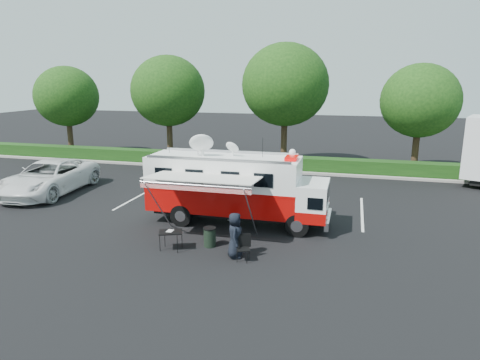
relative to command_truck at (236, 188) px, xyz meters
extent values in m
plane|color=black|center=(0.07, 0.00, -1.67)|extent=(120.00, 120.00, 0.00)
cube|color=#9E998E|center=(4.07, 11.00, -1.59)|extent=(60.00, 0.35, 0.15)
cube|color=black|center=(4.07, 11.90, -1.17)|extent=(60.00, 1.20, 1.00)
cylinder|color=black|center=(-17.93, 13.00, 0.33)|extent=(0.44, 0.44, 4.00)
ellipsoid|color=#14380F|center=(-17.93, 13.00, 3.29)|extent=(5.12, 5.12, 4.86)
cylinder|color=black|center=(-8.93, 13.00, 0.53)|extent=(0.44, 0.44, 4.40)
ellipsoid|color=#14380F|center=(-8.93, 13.00, 3.79)|extent=(5.63, 5.63, 5.35)
cylinder|color=black|center=(0.07, 13.00, 0.73)|extent=(0.44, 0.44, 4.80)
ellipsoid|color=#14380F|center=(0.07, 13.00, 4.28)|extent=(6.14, 6.14, 5.84)
cylinder|color=black|center=(9.07, 13.00, 0.33)|extent=(0.44, 0.44, 4.00)
ellipsoid|color=#14380F|center=(9.07, 13.00, 3.29)|extent=(5.12, 5.12, 4.86)
cube|color=silver|center=(-12.43, 3.00, -1.66)|extent=(0.12, 5.50, 0.01)
cube|color=silver|center=(-6.43, 3.00, -1.66)|extent=(0.12, 5.50, 0.01)
cube|color=silver|center=(-0.43, 3.00, -1.66)|extent=(0.12, 5.50, 0.01)
cube|color=silver|center=(5.57, 3.00, -1.66)|extent=(0.12, 5.50, 0.01)
cube|color=black|center=(0.07, 0.00, -1.18)|extent=(7.61, 1.24, 0.27)
cylinder|color=black|center=(2.90, -0.97, -1.18)|extent=(0.97, 0.28, 0.97)
cylinder|color=black|center=(2.90, 0.97, -1.18)|extent=(0.97, 0.28, 0.97)
cylinder|color=black|center=(-2.23, -0.97, -1.18)|extent=(0.97, 0.28, 0.97)
cylinder|color=black|center=(-2.23, 0.97, -1.18)|extent=(0.97, 0.28, 0.97)
cube|color=silver|center=(4.10, 0.00, -1.14)|extent=(0.18, 2.21, 0.35)
cube|color=white|center=(3.43, 0.00, -0.30)|extent=(1.24, 2.21, 1.51)
cube|color=#B00907|center=(3.43, 0.00, -0.83)|extent=(1.26, 2.23, 0.49)
cube|color=black|center=(4.01, 0.00, -0.03)|extent=(0.11, 1.91, 0.62)
cube|color=#B00907|center=(-0.55, 0.00, -0.52)|extent=(6.73, 2.21, 1.06)
cube|color=#B00907|center=(-0.55, 0.00, 0.01)|extent=(6.75, 2.23, 0.09)
cube|color=white|center=(-0.55, 0.00, 0.68)|extent=(6.73, 2.21, 1.24)
cube|color=white|center=(-0.55, 0.00, 1.33)|extent=(6.73, 2.21, 0.07)
cube|color=#CC0505|center=(2.46, 0.00, 1.46)|extent=(0.49, 0.84, 0.14)
sphere|color=white|center=(2.37, 0.89, 1.55)|extent=(0.30, 0.30, 0.30)
ellipsoid|color=white|center=(-1.52, -0.13, 1.96)|extent=(1.06, 1.06, 0.32)
ellipsoid|color=white|center=(-0.19, 0.18, 1.79)|extent=(0.62, 0.62, 0.18)
cylinder|color=black|center=(-3.29, 0.35, 1.79)|extent=(0.02, 0.02, 0.89)
cylinder|color=black|center=(-1.88, 0.35, 1.79)|extent=(0.02, 0.02, 0.89)
cylinder|color=black|center=(1.13, 0.35, 1.79)|extent=(0.02, 0.02, 0.89)
cube|color=silver|center=(-0.73, -2.17, 0.90)|extent=(4.43, 2.12, 0.19)
cube|color=red|center=(-0.73, -3.21, 0.74)|extent=(4.43, 0.04, 0.25)
cylinder|color=#B2B2B7|center=(-0.73, -3.23, 0.85)|extent=(4.43, 0.07, 0.07)
cylinder|color=#B2B2B7|center=(-2.69, -2.24, -0.41)|extent=(0.05, 2.31, 2.55)
cylinder|color=#B2B2B7|center=(1.24, -2.24, -0.41)|extent=(0.05, 2.31, 2.55)
imported|color=silver|center=(-11.63, 2.31, -1.67)|extent=(3.52, 6.85, 1.85)
imported|color=black|center=(0.98, -3.65, -1.67)|extent=(0.69, 0.92, 1.70)
cube|color=black|center=(-1.57, -3.61, -0.95)|extent=(1.04, 0.90, 0.04)
cylinder|color=black|center=(-1.93, -3.84, -1.31)|extent=(0.02, 0.02, 0.72)
cylinder|color=black|center=(-1.93, -3.39, -1.31)|extent=(0.02, 0.02, 0.72)
cylinder|color=black|center=(-1.21, -3.84, -1.31)|extent=(0.02, 0.02, 0.72)
cylinder|color=black|center=(-1.21, -3.39, -1.31)|extent=(0.02, 0.02, 0.72)
cube|color=silver|center=(-1.62, -3.56, -0.93)|extent=(0.23, 0.31, 0.01)
cube|color=black|center=(1.36, -3.90, -1.22)|extent=(0.58, 0.58, 0.04)
cube|color=black|center=(1.36, -3.67, -0.97)|extent=(0.44, 0.19, 0.50)
cylinder|color=black|center=(1.18, -4.08, -1.44)|extent=(0.02, 0.02, 0.45)
cylinder|color=black|center=(1.18, -3.72, -1.44)|extent=(0.02, 0.02, 0.45)
cylinder|color=black|center=(1.54, -4.08, -1.44)|extent=(0.02, 0.02, 0.45)
cylinder|color=black|center=(1.54, -3.72, -1.44)|extent=(0.02, 0.02, 0.45)
cylinder|color=black|center=(-0.25, -2.90, -1.30)|extent=(0.47, 0.47, 0.73)
cylinder|color=black|center=(-0.25, -2.90, -0.92)|extent=(0.51, 0.51, 0.04)
camera|label=1|loc=(4.91, -17.75, 4.75)|focal=32.00mm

